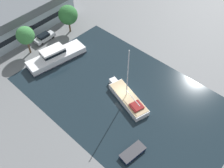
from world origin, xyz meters
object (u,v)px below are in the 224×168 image
object	(u,v)px
quay_tree_by_water	(68,15)
motor_cruiser	(56,56)
small_dinghy	(133,152)
warehouse_building	(12,18)
quay_tree_near_building	(25,35)
sailboat_moored	(128,98)
parked_car	(45,37)

from	to	relation	value
quay_tree_by_water	motor_cruiser	xyz separation A→B (m)	(-8.47, -5.47, -3.25)
small_dinghy	warehouse_building	bearing A→B (deg)	-0.05
quay_tree_near_building	motor_cruiser	distance (m)	7.16
quay_tree_near_building	sailboat_moored	world-z (taller)	sailboat_moored
warehouse_building	quay_tree_near_building	xyz separation A→B (m)	(-2.26, -9.16, 1.16)
warehouse_building	quay_tree_by_water	distance (m)	12.86
quay_tree_by_water	small_dinghy	distance (m)	33.59
small_dinghy	parked_car	bearing A→B (deg)	-6.08
warehouse_building	small_dinghy	bearing A→B (deg)	-100.49
warehouse_building	quay_tree_by_water	size ratio (longest dim) A/B	4.48
quay_tree_near_building	quay_tree_by_water	bearing A→B (deg)	-2.53
quay_tree_by_water	motor_cruiser	world-z (taller)	quay_tree_by_water
warehouse_building	quay_tree_by_water	world-z (taller)	quay_tree_by_water
warehouse_building	motor_cruiser	distance (m)	15.26
quay_tree_near_building	quay_tree_by_water	xyz separation A→B (m)	(10.71, -0.47, -0.06)
warehouse_building	sailboat_moored	size ratio (longest dim) A/B	2.61
motor_cruiser	quay_tree_by_water	bearing A→B (deg)	-48.21
quay_tree_by_water	sailboat_moored	bearing A→B (deg)	-105.91
parked_car	motor_cruiser	world-z (taller)	motor_cruiser
quay_tree_by_water	small_dinghy	world-z (taller)	quay_tree_by_water
quay_tree_near_building	sailboat_moored	bearing A→B (deg)	-80.16
quay_tree_near_building	parked_car	distance (m)	5.95
parked_car	motor_cruiser	distance (m)	7.43
motor_cruiser	small_dinghy	distance (m)	25.45
quay_tree_near_building	small_dinghy	distance (m)	31.23
motor_cruiser	quay_tree_near_building	bearing A→B (deg)	29.56
quay_tree_by_water	parked_car	size ratio (longest dim) A/B	1.34
quay_tree_by_water	sailboat_moored	world-z (taller)	sailboat_moored
quay_tree_by_water	parked_car	bearing A→B (deg)	165.67
motor_cruiser	warehouse_building	bearing A→B (deg)	8.84
warehouse_building	quay_tree_by_water	bearing A→B (deg)	-51.55
warehouse_building	sailboat_moored	bearing A→B (deg)	-89.58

